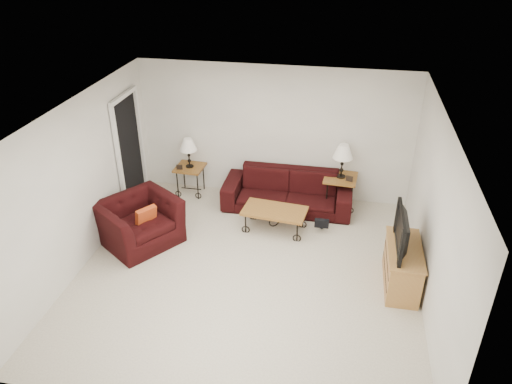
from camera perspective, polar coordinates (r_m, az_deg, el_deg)
ground at (r=7.45m, az=-1.02°, el=-9.33°), size 5.00×5.00×0.00m
wall_back at (r=8.96m, az=2.16°, el=6.91°), size 5.00×0.02×2.50m
wall_front at (r=4.82m, az=-7.40°, el=-15.77°), size 5.00×0.02×2.50m
wall_left at (r=7.60m, az=-19.89°, el=0.84°), size 0.02×5.00×2.50m
wall_right at (r=6.76m, az=20.16°, el=-2.90°), size 0.02×5.00×2.50m
ceiling at (r=6.21m, az=-1.22°, el=9.05°), size 5.00×5.00×0.00m
doorway at (r=8.99m, az=-14.54°, el=4.43°), size 0.08×0.94×2.04m
sofa at (r=8.88m, az=3.70°, el=0.14°), size 2.32×0.91×0.68m
side_table_left at (r=9.44m, az=-7.64°, el=1.41°), size 0.55×0.55×0.57m
side_table_right at (r=9.01m, az=9.72°, el=0.00°), size 0.62×0.62×0.62m
lamp_left at (r=9.19m, az=-7.87°, el=4.55°), size 0.34×0.34×0.57m
lamp_right at (r=8.73m, az=10.06°, el=3.58°), size 0.38×0.38×0.62m
photo_frame_left at (r=9.21m, az=-8.95°, el=2.89°), size 0.11×0.03×0.09m
photo_frame_right at (r=8.71m, az=10.86°, el=1.53°), size 0.12×0.05×0.10m
coffee_table at (r=8.28m, az=2.17°, el=-3.28°), size 1.12×0.69×0.40m
armchair at (r=8.11m, az=-13.47°, el=-3.42°), size 1.51×1.54×0.76m
throw_pillow at (r=7.94m, az=-12.73°, el=-2.88°), size 0.27×0.33×0.34m
tv_stand at (r=7.33m, az=16.71°, el=-8.36°), size 0.44×1.06×0.64m
television at (r=7.00m, az=17.23°, el=-4.47°), size 0.13×0.95×0.55m
backpack at (r=8.36m, az=7.78°, el=-2.93°), size 0.43×0.37×0.47m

